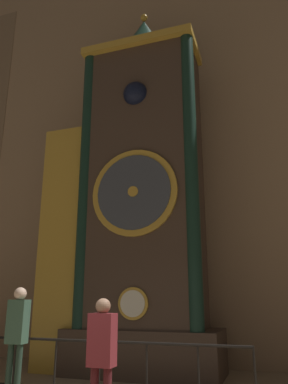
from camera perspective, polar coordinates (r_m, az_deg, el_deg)
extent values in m
cube|color=#997A5B|center=(11.52, 4.73, 11.20)|extent=(24.00, 0.30, 13.74)
cube|color=#423328|center=(9.06, 0.00, -23.15)|extent=(3.48, 1.61, 0.97)
cube|color=#423328|center=(9.46, 0.00, 2.16)|extent=(2.79, 1.40, 7.18)
cube|color=gold|center=(10.97, -0.19, 19.91)|extent=(3.01, 1.54, 0.20)
cylinder|color=gold|center=(8.30, -1.68, -16.62)|extent=(0.67, 0.05, 0.67)
cylinder|color=silver|center=(8.27, -1.75, -16.62)|extent=(0.55, 0.03, 0.55)
cylinder|color=gold|center=(8.63, -1.54, -0.03)|extent=(2.07, 0.07, 2.07)
cylinder|color=#3D424C|center=(8.59, -1.65, 0.05)|extent=(1.78, 0.04, 1.78)
cylinder|color=gold|center=(8.57, -1.69, 0.08)|extent=(0.25, 0.03, 0.25)
cube|color=black|center=(10.09, -0.39, 13.43)|extent=(0.79, 0.42, 0.79)
sphere|color=black|center=(9.73, -1.26, 14.63)|extent=(0.63, 0.63, 0.63)
cylinder|color=#142D23|center=(9.43, -8.87, 2.41)|extent=(0.32, 0.32, 7.18)
cylinder|color=#142D23|center=(8.58, 7.17, 4.22)|extent=(0.32, 0.32, 7.18)
cylinder|color=gold|center=(11.20, 0.00, 20.65)|extent=(0.99, 0.99, 0.30)
cone|color=#163227|center=(11.56, 0.00, 22.96)|extent=(0.94, 0.94, 0.86)
sphere|color=gold|center=(11.91, 0.00, 25.03)|extent=(0.20, 0.20, 0.20)
cube|color=brown|center=(9.95, -10.98, -7.83)|extent=(1.11, 1.19, 5.95)
cube|color=gold|center=(9.43, -12.80, -7.29)|extent=(1.16, 0.06, 5.95)
cylinder|color=black|center=(8.24, -19.12, -23.31)|extent=(0.04, 0.04, 0.90)
cylinder|color=black|center=(7.75, -13.39, -24.24)|extent=(0.04, 0.04, 0.90)
cylinder|color=black|center=(7.34, -6.87, -25.02)|extent=(0.04, 0.04, 0.90)
cylinder|color=black|center=(7.02, 0.41, -25.54)|extent=(0.04, 0.04, 0.90)
cylinder|color=black|center=(6.80, 8.31, -25.70)|extent=(0.04, 0.04, 0.90)
cylinder|color=black|center=(6.69, 16.61, -25.42)|extent=(0.04, 0.04, 0.90)
cylinder|color=black|center=(7.29, -6.75, -21.67)|extent=(5.32, 0.05, 0.05)
cylinder|color=#213427|center=(7.46, -19.87, -24.23)|extent=(0.11, 0.11, 0.87)
cylinder|color=#213427|center=(7.36, -18.66, -24.47)|extent=(0.11, 0.11, 0.87)
cube|color=#385642|center=(7.33, -18.67, -18.16)|extent=(0.35, 0.23, 0.74)
sphere|color=beige|center=(7.32, -18.33, -14.50)|extent=(0.22, 0.22, 0.22)
cube|color=maroon|center=(5.29, -6.39, -21.44)|extent=(0.34, 0.23, 0.66)
sphere|color=#8C664C|center=(5.27, -6.25, -16.89)|extent=(0.20, 0.20, 0.20)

